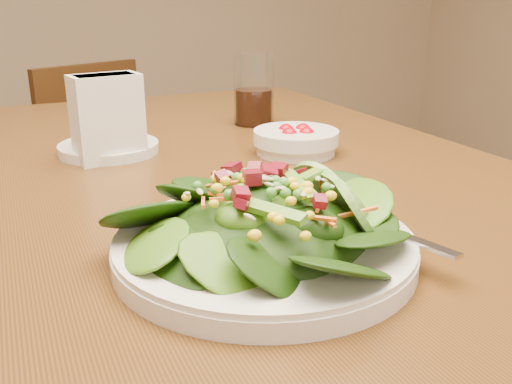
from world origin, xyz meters
The scene contains 7 objects.
dining_table centered at (0.00, 0.00, 0.65)m, with size 0.90×1.40×0.75m.
chair_far centered at (-0.09, 1.13, 0.43)m, with size 0.49×0.49×0.80m.
salad_plate centered at (-0.05, -0.29, 0.78)m, with size 0.30×0.30×0.09m.
bread_plate centered at (-0.13, 0.18, 0.78)m, with size 0.17×0.17×0.08m.
tomato_bowl centered at (0.15, 0.05, 0.77)m, with size 0.14×0.14×0.05m.
drinking_glass centered at (0.18, 0.29, 0.81)m, with size 0.08×0.08×0.14m.
napkin_holder centered at (-0.14, 0.14, 0.82)m, with size 0.11×0.07×0.14m.
Camera 1 is at (-0.28, -0.77, 1.00)m, focal length 40.00 mm.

